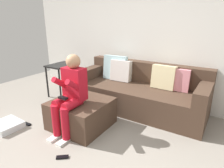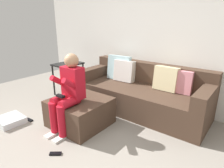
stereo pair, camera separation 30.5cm
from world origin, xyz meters
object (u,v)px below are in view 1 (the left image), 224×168
at_px(couch_sectional, 139,92).
at_px(remote_by_storage_bin, 27,124).
at_px(person_seated, 70,92).
at_px(side_table, 62,70).
at_px(remote_near_ottoman, 62,157).
at_px(ottoman, 81,113).
at_px(storage_bin, 7,125).

relative_size(couch_sectional, remote_by_storage_bin, 16.25).
height_order(person_seated, side_table, person_seated).
relative_size(couch_sectional, person_seated, 2.04).
bearing_deg(remote_near_ottoman, ottoman, 73.92).
distance_m(ottoman, person_seated, 0.47).
bearing_deg(couch_sectional, remote_near_ottoman, -96.67).
bearing_deg(side_table, remote_by_storage_bin, -70.74).
distance_m(side_table, remote_by_storage_bin, 1.46).
bearing_deg(remote_by_storage_bin, couch_sectional, 46.84).
bearing_deg(person_seated, remote_near_ottoman, -59.51).
relative_size(ottoman, remote_near_ottoman, 5.57).
bearing_deg(ottoman, storage_bin, -144.14).
distance_m(ottoman, remote_near_ottoman, 0.81).
height_order(couch_sectional, side_table, couch_sectional).
distance_m(person_seated, storage_bin, 1.20).
bearing_deg(couch_sectional, storage_bin, -129.74).
height_order(storage_bin, remote_by_storage_bin, storage_bin).
height_order(couch_sectional, storage_bin, couch_sectional).
relative_size(couch_sectional, ottoman, 2.87).
relative_size(person_seated, remote_near_ottoman, 7.86).
xyz_separation_m(storage_bin, side_table, (-0.28, 1.50, 0.53)).
distance_m(storage_bin, remote_by_storage_bin, 0.29).
height_order(ottoman, person_seated, person_seated).
distance_m(storage_bin, remote_near_ottoman, 1.24).
bearing_deg(storage_bin, remote_near_ottoman, -2.18).
height_order(couch_sectional, remote_near_ottoman, couch_sectional).
distance_m(couch_sectional, remote_near_ottoman, 1.84).
bearing_deg(ottoman, remote_by_storage_bin, -149.81).
bearing_deg(person_seated, couch_sectional, 67.83).
height_order(couch_sectional, remote_by_storage_bin, couch_sectional).
bearing_deg(remote_by_storage_bin, remote_near_ottoman, -17.40).
relative_size(person_seated, remote_by_storage_bin, 7.98).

